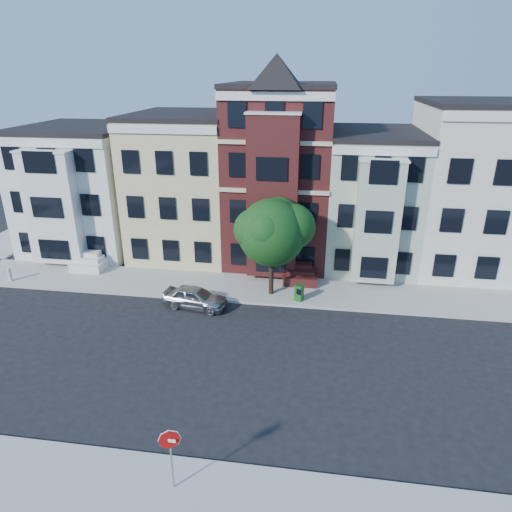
% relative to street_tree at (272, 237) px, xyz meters
% --- Properties ---
extents(ground, '(120.00, 120.00, 0.00)m').
position_rel_street_tree_xyz_m(ground, '(-0.23, -7.37, -3.87)').
color(ground, black).
extents(far_sidewalk, '(60.00, 4.00, 0.15)m').
position_rel_street_tree_xyz_m(far_sidewalk, '(-0.23, 0.63, -3.80)').
color(far_sidewalk, '#9E9B93').
rests_on(far_sidewalk, ground).
extents(house_white, '(8.00, 9.00, 9.00)m').
position_rel_street_tree_xyz_m(house_white, '(-15.23, 7.13, 0.63)').
color(house_white, silver).
rests_on(house_white, ground).
extents(house_yellow, '(7.00, 9.00, 10.00)m').
position_rel_street_tree_xyz_m(house_yellow, '(-7.23, 7.13, 1.13)').
color(house_yellow, beige).
rests_on(house_yellow, ground).
extents(house_brown, '(7.00, 9.00, 12.00)m').
position_rel_street_tree_xyz_m(house_brown, '(-0.23, 7.13, 2.13)').
color(house_brown, '#3D1413').
rests_on(house_brown, ground).
extents(house_green, '(6.00, 9.00, 9.00)m').
position_rel_street_tree_xyz_m(house_green, '(6.27, 7.13, 0.63)').
color(house_green, '#A8B79C').
rests_on(house_green, ground).
extents(house_cream, '(8.00, 9.00, 11.00)m').
position_rel_street_tree_xyz_m(house_cream, '(13.27, 7.13, 1.63)').
color(house_cream, silver).
rests_on(house_cream, ground).
extents(street_tree, '(6.51, 6.51, 7.45)m').
position_rel_street_tree_xyz_m(street_tree, '(0.00, 0.00, 0.00)').
color(street_tree, '#195216').
rests_on(street_tree, far_sidewalk).
extents(parked_car, '(4.02, 2.12, 1.30)m').
position_rel_street_tree_xyz_m(parked_car, '(-4.26, -2.17, -3.22)').
color(parked_car, '#98999E').
rests_on(parked_car, ground).
extents(newspaper_box, '(0.58, 0.56, 1.02)m').
position_rel_street_tree_xyz_m(newspaper_box, '(1.77, -0.68, -3.22)').
color(newspaper_box, '#1C591D').
rests_on(newspaper_box, far_sidewalk).
extents(fire_hydrant, '(0.34, 0.34, 0.74)m').
position_rel_street_tree_xyz_m(fire_hydrant, '(-17.23, -0.68, -3.35)').
color(fire_hydrant, beige).
rests_on(fire_hydrant, far_sidewalk).
extents(stop_sign, '(0.76, 0.12, 2.74)m').
position_rel_street_tree_xyz_m(stop_sign, '(-1.57, -14.66, -2.35)').
color(stop_sign, '#A90A09').
rests_on(stop_sign, near_sidewalk).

